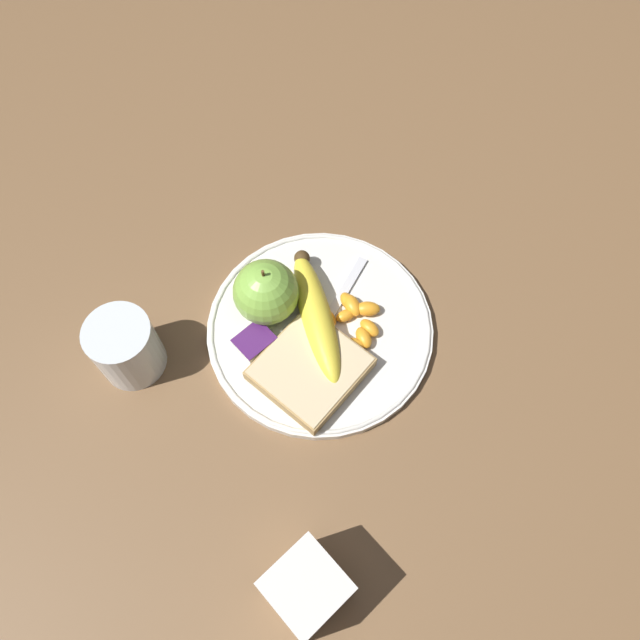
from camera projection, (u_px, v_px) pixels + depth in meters
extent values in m
plane|color=brown|center=(320.00, 331.00, 0.80)|extent=(3.00, 3.00, 0.00)
cylinder|color=silver|center=(320.00, 329.00, 0.79)|extent=(0.29, 0.29, 0.01)
torus|color=silver|center=(320.00, 327.00, 0.79)|extent=(0.28, 0.28, 0.01)
cylinder|color=silver|center=(126.00, 347.00, 0.74)|extent=(0.08, 0.08, 0.09)
cylinder|color=yellow|center=(127.00, 350.00, 0.75)|extent=(0.07, 0.07, 0.07)
sphere|color=#84BC47|center=(266.00, 292.00, 0.77)|extent=(0.08, 0.08, 0.08)
cylinder|color=brown|center=(263.00, 273.00, 0.72)|extent=(0.00, 0.00, 0.01)
ellipsoid|color=yellow|center=(318.00, 316.00, 0.78)|extent=(0.12, 0.18, 0.04)
sphere|color=#473319|center=(302.00, 258.00, 0.81)|extent=(0.02, 0.02, 0.02)
cube|color=#AB8751|center=(310.00, 369.00, 0.75)|extent=(0.13, 0.13, 0.02)
cube|color=beige|center=(310.00, 369.00, 0.75)|extent=(0.13, 0.12, 0.02)
cube|color=silver|center=(342.00, 295.00, 0.81)|extent=(0.12, 0.05, 0.00)
cube|color=silver|center=(309.00, 351.00, 0.77)|extent=(0.06, 0.04, 0.00)
cube|color=silver|center=(255.00, 343.00, 0.77)|extent=(0.04, 0.04, 0.02)
cube|color=#4C1E60|center=(254.00, 339.00, 0.76)|extent=(0.04, 0.04, 0.00)
ellipsoid|color=orange|center=(364.00, 338.00, 0.77)|extent=(0.03, 0.03, 0.02)
ellipsoid|color=orange|center=(369.00, 328.00, 0.78)|extent=(0.02, 0.03, 0.02)
ellipsoid|color=orange|center=(345.00, 316.00, 0.79)|extent=(0.03, 0.02, 0.01)
ellipsoid|color=orange|center=(328.00, 317.00, 0.79)|extent=(0.02, 0.03, 0.02)
ellipsoid|color=orange|center=(346.00, 300.00, 0.80)|extent=(0.02, 0.03, 0.02)
ellipsoid|color=orange|center=(354.00, 345.00, 0.77)|extent=(0.03, 0.03, 0.02)
ellipsoid|color=orange|center=(368.00, 309.00, 0.79)|extent=(0.04, 0.04, 0.02)
ellipsoid|color=orange|center=(352.00, 305.00, 0.79)|extent=(0.03, 0.04, 0.02)
cube|color=silver|center=(307.00, 589.00, 0.63)|extent=(0.07, 0.07, 0.08)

